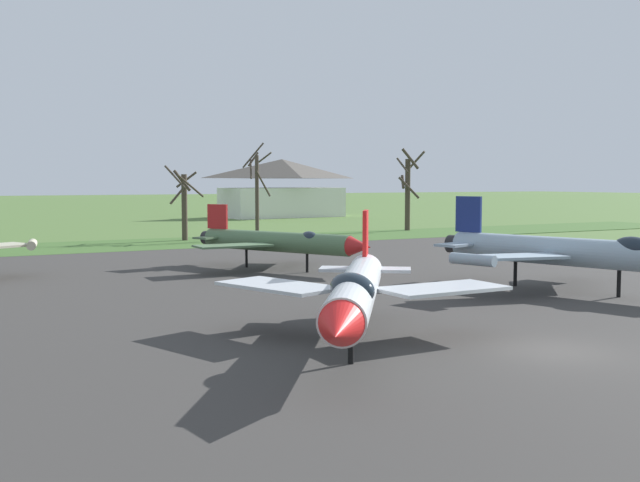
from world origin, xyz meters
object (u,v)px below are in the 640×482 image
(jet_fighter_front_right, at_px, (279,241))
(jet_fighter_rear_left, at_px, (356,291))
(info_placard_front_right, at_px, (372,266))
(jet_fighter_front_left, at_px, (573,251))
(visitor_building, at_px, (282,188))

(jet_fighter_front_right, distance_m, jet_fighter_rear_left, 21.84)
(jet_fighter_rear_left, bearing_deg, info_placard_front_right, 55.72)
(jet_fighter_front_right, relative_size, info_placard_front_right, 11.09)
(info_placard_front_right, relative_size, jet_fighter_rear_left, 0.09)
(jet_fighter_front_left, bearing_deg, info_placard_front_right, 120.51)
(info_placard_front_right, distance_m, jet_fighter_rear_left, 18.10)
(jet_fighter_front_left, xyz_separation_m, jet_fighter_rear_left, (-15.79, -5.39, -0.14))
(jet_fighter_rear_left, bearing_deg, visitor_building, 65.88)
(jet_fighter_front_left, xyz_separation_m, jet_fighter_front_right, (-8.79, 15.30, -0.25))
(jet_fighter_front_left, distance_m, visitor_building, 81.56)
(info_placard_front_right, distance_m, visitor_building, 74.37)
(jet_fighter_front_right, bearing_deg, info_placard_front_right, -61.17)
(visitor_building, bearing_deg, info_placard_front_right, -111.66)
(jet_fighter_front_right, relative_size, jet_fighter_rear_left, 0.99)
(jet_fighter_front_left, relative_size, visitor_building, 0.73)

